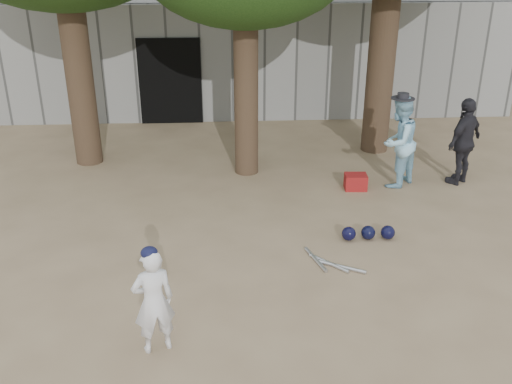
{
  "coord_description": "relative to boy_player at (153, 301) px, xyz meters",
  "views": [
    {
      "loc": [
        0.12,
        -6.87,
        4.45
      ],
      "look_at": [
        0.6,
        1.0,
        0.95
      ],
      "focal_mm": 40.0,
      "sensor_mm": 36.0,
      "label": 1
    }
  ],
  "objects": [
    {
      "name": "boy_player",
      "position": [
        0.0,
        0.0,
        0.0
      ],
      "size": [
        0.57,
        0.46,
        1.34
      ],
      "primitive_type": "imported",
      "rotation": [
        0.0,
        0.0,
        3.48
      ],
      "color": "white",
      "rests_on": "ground"
    },
    {
      "name": "spectator_dark",
      "position": [
        5.52,
        4.74,
        0.19
      ],
      "size": [
        1.06,
        0.95,
        1.72
      ],
      "primitive_type": "imported",
      "rotation": [
        0.0,
        0.0,
        3.8
      ],
      "color": "black",
      "rests_on": "ground"
    },
    {
      "name": "ground",
      "position": [
        0.72,
        1.37,
        -0.67
      ],
      "size": [
        70.0,
        70.0,
        0.0
      ],
      "primitive_type": "plane",
      "color": "#937C5E",
      "rests_on": "ground"
    },
    {
      "name": "back_building",
      "position": [
        0.72,
        11.71,
        0.83
      ],
      "size": [
        16.0,
        5.24,
        3.0
      ],
      "color": "gray",
      "rests_on": "ground"
    },
    {
      "name": "bat_pile",
      "position": [
        2.38,
        1.76,
        -0.64
      ],
      "size": [
        0.82,
        0.79,
        0.06
      ],
      "color": "#B6B8BE",
      "rests_on": "ground"
    },
    {
      "name": "helmet_row",
      "position": [
        3.15,
        2.51,
        -0.55
      ],
      "size": [
        0.87,
        0.25,
        0.23
      ],
      "color": "black",
      "rests_on": "ground"
    },
    {
      "name": "spectator_blue",
      "position": [
        4.2,
        4.7,
        0.22
      ],
      "size": [
        1.09,
        1.08,
        1.78
      ],
      "primitive_type": "imported",
      "rotation": [
        0.0,
        0.0,
        3.88
      ],
      "color": "#98D1EC",
      "rests_on": "ground"
    },
    {
      "name": "red_bag",
      "position": [
        3.39,
        4.54,
        -0.52
      ],
      "size": [
        0.44,
        0.35,
        0.3
      ],
      "primitive_type": "cube",
      "rotation": [
        0.0,
        0.0,
        -0.06
      ],
      "color": "maroon",
      "rests_on": "ground"
    }
  ]
}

